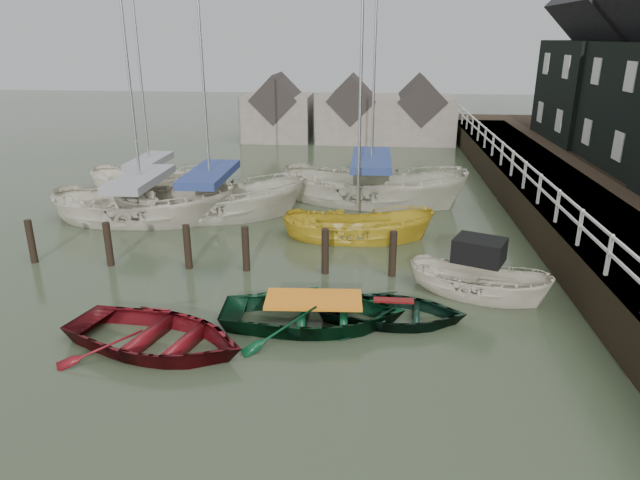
# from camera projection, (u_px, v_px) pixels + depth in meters

# --- Properties ---
(ground) EXTENTS (120.00, 120.00, 0.00)m
(ground) POSITION_uv_depth(u_px,v_px,m) (268.00, 318.00, 14.46)
(ground) COLOR #313B25
(ground) RESTS_ON ground
(pier) EXTENTS (3.04, 32.00, 2.70)m
(pier) POSITION_uv_depth(u_px,v_px,m) (546.00, 196.00, 22.75)
(pier) COLOR black
(pier) RESTS_ON ground
(mooring_pilings) EXTENTS (13.72, 0.22, 1.80)m
(mooring_pilings) POSITION_uv_depth(u_px,v_px,m) (249.00, 255.00, 17.20)
(mooring_pilings) COLOR black
(mooring_pilings) RESTS_ON ground
(far_sheds) EXTENTS (14.00, 4.08, 4.39)m
(far_sheds) POSITION_uv_depth(u_px,v_px,m) (349.00, 113.00, 38.11)
(far_sheds) COLOR #665B51
(far_sheds) RESTS_ON ground
(rowboat_red) EXTENTS (5.04, 4.15, 0.91)m
(rowboat_red) POSITION_uv_depth(u_px,v_px,m) (157.00, 348.00, 13.06)
(rowboat_red) COLOR #560C11
(rowboat_red) RESTS_ON ground
(rowboat_green) EXTENTS (4.71, 3.50, 0.94)m
(rowboat_green) POSITION_uv_depth(u_px,v_px,m) (314.00, 325.00, 14.11)
(rowboat_green) COLOR black
(rowboat_green) RESTS_ON ground
(rowboat_dkgreen) EXTENTS (3.81, 2.85, 0.75)m
(rowboat_dkgreen) POSITION_uv_depth(u_px,v_px,m) (393.00, 320.00, 14.33)
(rowboat_dkgreen) COLOR black
(rowboat_dkgreen) RESTS_ON ground
(motorboat) EXTENTS (4.16, 2.91, 2.33)m
(motorboat) POSITION_uv_depth(u_px,v_px,m) (477.00, 291.00, 15.69)
(motorboat) COLOR beige
(motorboat) RESTS_ON ground
(sailboat_a) EXTENTS (7.23, 2.93, 11.57)m
(sailboat_a) POSITION_uv_depth(u_px,v_px,m) (145.00, 219.00, 22.06)
(sailboat_a) COLOR beige
(sailboat_a) RESTS_ON ground
(sailboat_b) EXTENTS (7.82, 4.23, 12.75)m
(sailboat_b) POSITION_uv_depth(u_px,v_px,m) (212.00, 214.00, 22.59)
(sailboat_b) COLOR #B9B49E
(sailboat_b) RESTS_ON ground
(sailboat_c) EXTENTS (5.31, 2.05, 10.47)m
(sailboat_c) POSITION_uv_depth(u_px,v_px,m) (357.00, 237.00, 20.14)
(sailboat_c) COLOR gold
(sailboat_c) RESTS_ON ground
(sailboat_d) EXTENTS (8.51, 4.68, 13.80)m
(sailboat_d) POSITION_uv_depth(u_px,v_px,m) (370.00, 201.00, 24.46)
(sailboat_d) COLOR beige
(sailboat_d) RESTS_ON ground
(sailboat_e) EXTENTS (6.17, 2.86, 10.54)m
(sailboat_e) POSITION_uv_depth(u_px,v_px,m) (152.00, 189.00, 26.24)
(sailboat_e) COLOR beige
(sailboat_e) RESTS_ON ground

